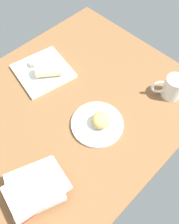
{
  "coord_description": "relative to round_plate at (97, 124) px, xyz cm",
  "views": [
    {
      "loc": [
        -34.95,
        -47.94,
        89.93
      ],
      "look_at": [
        2.38,
        -10.19,
        7.0
      ],
      "focal_mm": 38.38,
      "sensor_mm": 36.0,
      "label": 1
    }
  ],
  "objects": [
    {
      "name": "breakfast_wrap",
      "position": [
        2.84,
        33.95,
        4.03
      ],
      "size": [
        12.97,
        11.97,
        6.27
      ],
      "primitive_type": "cylinder",
      "rotation": [
        1.57,
        0.0,
        4.06
      ],
      "color": "beige",
      "rests_on": "square_plate"
    },
    {
      "name": "scone_pastry",
      "position": [
        1.04,
        -1.2,
        3.43
      ],
      "size": [
        8.18,
        7.9,
        5.46
      ],
      "primitive_type": "ellipsoid",
      "rotation": [
        0.0,
        0.0,
        3.13
      ],
      "color": "tan",
      "rests_on": "round_plate"
    },
    {
      "name": "coffee_mug",
      "position": [
        33.99,
        -11.77,
        4.59
      ],
      "size": [
        11.25,
        11.64,
        10.37
      ],
      "color": "white",
      "rests_on": "dining_table"
    },
    {
      "name": "sauce_cup",
      "position": [
        1.61,
        43.46,
        2.29
      ],
      "size": [
        4.96,
        4.96,
        2.59
      ],
      "color": "silver",
      "rests_on": "square_plate"
    },
    {
      "name": "round_plate",
      "position": [
        0.0,
        0.0,
        0.0
      ],
      "size": [
        21.47,
        21.47,
        1.4
      ],
      "primitive_type": "cylinder",
      "color": "white",
      "rests_on": "dining_table"
    },
    {
      "name": "book_stack",
      "position": [
        -33.97,
        -4.23,
        3.27
      ],
      "size": [
        22.11,
        21.2,
        8.03
      ],
      "color": "#A53338",
      "rests_on": "dining_table"
    },
    {
      "name": "square_plate",
      "position": [
        2.3,
        38.17,
        0.1
      ],
      "size": [
        27.56,
        27.56,
        1.6
      ],
      "primitive_type": "cube",
      "rotation": [
        0.0,
        0.0,
        -0.18
      ],
      "color": "white",
      "rests_on": "dining_table"
    },
    {
      "name": "dining_table",
      "position": [
        -1.55,
        15.5,
        -2.7
      ],
      "size": [
        110.0,
        90.0,
        4.0
      ],
      "primitive_type": "cube",
      "color": "brown",
      "rests_on": "ground"
    }
  ]
}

